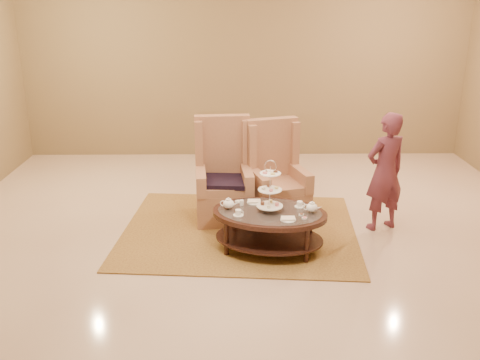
{
  "coord_description": "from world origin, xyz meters",
  "views": [
    {
      "loc": [
        -0.22,
        -5.74,
        2.88
      ],
      "look_at": [
        -0.14,
        0.2,
        0.8
      ],
      "focal_mm": 40.0,
      "sensor_mm": 36.0,
      "label": 1
    }
  ],
  "objects_px": {
    "tea_table": "(269,218)",
    "person": "(385,172)",
    "armchair_right": "(276,185)",
    "armchair_left": "(223,185)"
  },
  "relations": [
    {
      "from": "person",
      "to": "armchair_right",
      "type": "bearing_deg",
      "value": -40.59
    },
    {
      "from": "person",
      "to": "armchair_left",
      "type": "bearing_deg",
      "value": -33.83
    },
    {
      "from": "armchair_left",
      "to": "armchair_right",
      "type": "bearing_deg",
      "value": -2.04
    },
    {
      "from": "tea_table",
      "to": "person",
      "type": "bearing_deg",
      "value": 34.87
    },
    {
      "from": "armchair_left",
      "to": "person",
      "type": "distance_m",
      "value": 2.1
    },
    {
      "from": "armchair_right",
      "to": "person",
      "type": "distance_m",
      "value": 1.44
    },
    {
      "from": "tea_table",
      "to": "armchair_right",
      "type": "xyz_separation_m",
      "value": [
        0.15,
        1.06,
        0.03
      ]
    },
    {
      "from": "tea_table",
      "to": "person",
      "type": "relative_size",
      "value": 0.98
    },
    {
      "from": "tea_table",
      "to": "armchair_right",
      "type": "height_order",
      "value": "armchair_right"
    },
    {
      "from": "armchair_left",
      "to": "person",
      "type": "bearing_deg",
      "value": -15.6
    }
  ]
}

